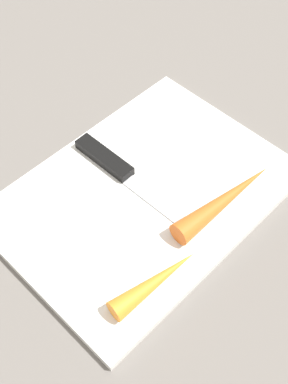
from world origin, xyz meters
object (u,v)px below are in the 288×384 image
at_px(carrot_long, 225,200).
at_px(carrot_short, 155,282).
at_px(knife, 110,164).
at_px(cutting_board, 144,195).

xyz_separation_m(carrot_long, carrot_short, (-0.14, -0.01, -0.00)).
bearing_deg(knife, cutting_board, 0.55).
xyz_separation_m(cutting_board, knife, (-0.00, 0.06, 0.01)).
relative_size(cutting_board, knife, 1.80).
bearing_deg(carrot_short, knife, 69.76).
xyz_separation_m(knife, carrot_long, (0.06, -0.15, 0.01)).
height_order(knife, carrot_long, carrot_long).
relative_size(carrot_long, carrot_short, 1.37).
height_order(cutting_board, carrot_long, carrot_long).
distance_m(cutting_board, carrot_long, 0.10).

